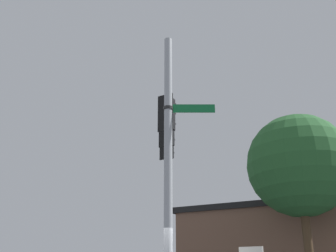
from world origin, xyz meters
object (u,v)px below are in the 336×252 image
at_px(traffic_light_nearest_pole, 168,114).
at_px(street_name_sign, 184,108).
at_px(bird_flying, 169,59).
at_px(traffic_light_mid_outer, 168,145).
at_px(traffic_light_mid_inner, 168,131).

bearing_deg(traffic_light_nearest_pole, street_name_sign, -49.82).
bearing_deg(bird_flying, traffic_light_nearest_pole, -60.38).
bearing_deg(traffic_light_mid_outer, traffic_light_nearest_pole, -59.55).
height_order(traffic_light_nearest_pole, bird_flying, bird_flying).
height_order(street_name_sign, bird_flying, bird_flying).
bearing_deg(traffic_light_nearest_pole, traffic_light_mid_outer, 120.45).
bearing_deg(traffic_light_mid_inner, traffic_light_mid_outer, 120.45).
relative_size(traffic_light_nearest_pole, street_name_sign, 1.12).
relative_size(traffic_light_nearest_pole, bird_flying, 4.13).
bearing_deg(bird_flying, traffic_light_mid_outer, 127.69).
height_order(traffic_light_nearest_pole, traffic_light_mid_outer, same).
distance_m(traffic_light_nearest_pole, traffic_light_mid_outer, 3.20).
bearing_deg(traffic_light_mid_outer, bird_flying, -52.31).
distance_m(traffic_light_mid_outer, bird_flying, 3.70).
bearing_deg(street_name_sign, traffic_light_mid_inner, 126.21).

